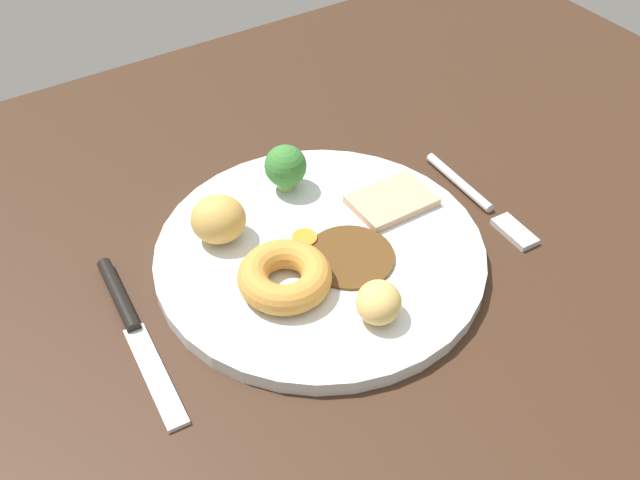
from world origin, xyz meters
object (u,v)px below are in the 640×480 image
carrot_coin_front (304,239)px  fork (481,202)px  dinner_plate (320,254)px  meat_slice_main (392,201)px  knife (131,323)px  yorkshire_pudding (285,276)px  roast_potato_right (379,302)px  broccoli_floret (286,167)px  roast_potato_left (218,219)px

carrot_coin_front → fork: size_ratio=0.15×
dinner_plate → meat_slice_main: meat_slice_main is taller
knife → dinner_plate: bearing=88.2°
meat_slice_main → yorkshire_pudding: yorkshire_pudding is taller
roast_potato_right → broccoli_floret: size_ratio=0.86×
yorkshire_pudding → knife: (12.08, -4.12, -2.22)cm
meat_slice_main → broccoli_floret: bearing=-46.4°
knife → meat_slice_main: bearing=93.4°
yorkshire_pudding → knife: yorkshire_pudding is taller
dinner_plate → carrot_coin_front: carrot_coin_front is taller
dinner_plate → roast_potato_right: bearing=88.0°
carrot_coin_front → fork: bearing=168.7°
dinner_plate → knife: (17.02, -1.77, -0.25)cm
meat_slice_main → roast_potato_right: 13.98cm
carrot_coin_front → broccoli_floret: (-2.46, -7.29, 2.25)cm
carrot_coin_front → knife: bearing=-0.8°
roast_potato_left → carrot_coin_front: size_ratio=2.16×
roast_potato_left → knife: 11.58cm
yorkshire_pudding → carrot_coin_front: 5.89cm
roast_potato_left → knife: roast_potato_left is taller
dinner_plate → fork: dinner_plate is taller
dinner_plate → roast_potato_right: roast_potato_right is taller
carrot_coin_front → knife: carrot_coin_front is taller
dinner_plate → meat_slice_main: bearing=-170.8°
meat_slice_main → yorkshire_pudding: (13.80, 3.78, 0.87)cm
broccoli_floret → fork: (-15.25, 10.82, -3.52)cm
dinner_plate → roast_potato_left: (6.68, -5.98, 2.82)cm
roast_potato_left → roast_potato_right: size_ratio=1.23×
broccoli_floret → knife: (18.84, 7.07, -3.45)cm
fork → knife: 34.30cm
meat_slice_main → fork: 9.01cm
dinner_plate → broccoli_floret: bearing=-101.6°
roast_potato_right → knife: roast_potato_right is taller
roast_potato_left → knife: size_ratio=0.26×
yorkshire_pudding → roast_potato_left: (1.74, -8.33, 0.85)cm
meat_slice_main → broccoli_floret: (7.04, -7.40, 2.11)cm
yorkshire_pudding → knife: 12.95cm
roast_potato_left → broccoli_floret: (-8.50, -2.85, 0.38)cm
meat_slice_main → knife: bearing=-0.7°
carrot_coin_front → broccoli_floret: broccoli_floret is taller
broccoli_floret → fork: bearing=144.6°
meat_slice_main → roast_potato_left: 16.29cm
yorkshire_pudding → broccoli_floret: broccoli_floret is taller
fork → roast_potato_left: bearing=-106.3°
knife → yorkshire_pudding: bearing=75.3°
yorkshire_pudding → roast_potato_left: roast_potato_left is taller
roast_potato_left → broccoli_floret: 8.98cm
dinner_plate → roast_potato_right: size_ratio=7.33×
roast_potato_left → roast_potato_right: bearing=113.0°
meat_slice_main → knife: meat_slice_main is taller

